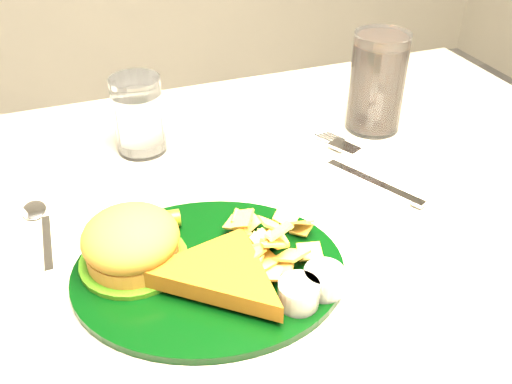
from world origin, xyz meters
The scene contains 6 objects.
dinner_plate centered at (-0.04, -0.08, 0.78)m, with size 0.29×0.24×0.07m, color black, non-canonical shape.
water_glass centered at (-0.06, 0.21, 0.81)m, with size 0.07×0.07×0.11m, color white.
cola_glass centered at (0.29, 0.15, 0.82)m, with size 0.08×0.08×0.15m, color black.
fork_napkin centered at (0.21, 0.02, 0.76)m, with size 0.15×0.19×0.01m, color white, non-canonical shape.
spoon centered at (-0.20, 0.04, 0.75)m, with size 0.04×0.14×0.01m, color white, non-canonical shape.
ramekin centered at (-0.25, 0.11, 0.76)m, with size 0.04×0.04×0.02m, color white.
Camera 1 is at (-0.16, -0.52, 1.17)m, focal length 40.00 mm.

